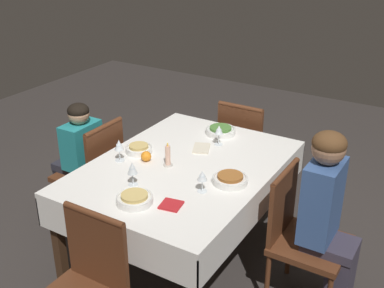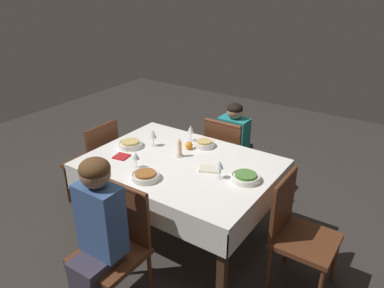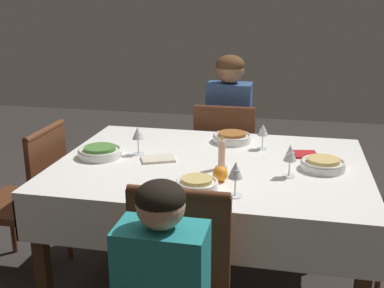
{
  "view_description": "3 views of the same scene",
  "coord_description": "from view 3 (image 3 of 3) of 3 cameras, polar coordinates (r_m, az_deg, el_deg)",
  "views": [
    {
      "loc": [
        -2.41,
        -1.52,
        2.24
      ],
      "look_at": [
        -0.01,
        -0.07,
        0.93
      ],
      "focal_mm": 45.0,
      "sensor_mm": 36.0,
      "label": 1
    },
    {
      "loc": [
        1.63,
        -2.24,
        2.21
      ],
      "look_at": [
        0.09,
        0.05,
        0.93
      ],
      "focal_mm": 35.0,
      "sensor_mm": 36.0,
      "label": 2
    },
    {
      "loc": [
        -0.38,
        2.28,
        1.57
      ],
      "look_at": [
        0.1,
        0.02,
        0.86
      ],
      "focal_mm": 45.0,
      "sensor_mm": 36.0,
      "label": 3
    }
  ],
  "objects": [
    {
      "name": "candle_centerpiece",
      "position": [
        2.34,
        3.54,
        -1.45
      ],
      "size": [
        0.06,
        0.06,
        0.17
      ],
      "color": "beige",
      "rests_on": "dining_table"
    },
    {
      "name": "napkin_spare_side",
      "position": [
        2.61,
        13.31,
        -1.21
      ],
      "size": [
        0.14,
        0.14,
        0.01
      ],
      "rotation": [
        0.0,
        0.0,
        0.18
      ],
      "color": "red",
      "rests_on": "dining_table"
    },
    {
      "name": "dining_table",
      "position": [
        2.47,
        2.28,
        -3.87
      ],
      "size": [
        1.55,
        1.14,
        0.76
      ],
      "color": "white",
      "rests_on": "ground_plane"
    },
    {
      "name": "chair_east",
      "position": [
        2.87,
        -18.65,
        -5.77
      ],
      "size": [
        0.44,
        0.43,
        0.9
      ],
      "rotation": [
        0.0,
        0.0,
        1.57
      ],
      "color": "#562D19",
      "rests_on": "ground_plane"
    },
    {
      "name": "wine_glass_east",
      "position": [
        2.55,
        -6.43,
        1.15
      ],
      "size": [
        0.06,
        0.06,
        0.15
      ],
      "color": "white",
      "rests_on": "dining_table"
    },
    {
      "name": "wine_glass_west",
      "position": [
        2.26,
        11.56,
        -1.17
      ],
      "size": [
        0.06,
        0.06,
        0.16
      ],
      "color": "white",
      "rests_on": "dining_table"
    },
    {
      "name": "bowl_west",
      "position": [
        2.42,
        15.26,
        -2.3
      ],
      "size": [
        0.22,
        0.22,
        0.06
      ],
      "color": "white",
      "rests_on": "dining_table"
    },
    {
      "name": "orange_fruit",
      "position": [
        2.19,
        3.37,
        -3.55
      ],
      "size": [
        0.07,
        0.07,
        0.07
      ],
      "primitive_type": "sphere",
      "color": "orange",
      "rests_on": "dining_table"
    },
    {
      "name": "wine_glass_south",
      "position": [
        2.66,
        8.41,
        1.51
      ],
      "size": [
        0.06,
        0.06,
        0.14
      ],
      "color": "white",
      "rests_on": "dining_table"
    },
    {
      "name": "bowl_east",
      "position": [
        2.56,
        -10.84,
        -0.91
      ],
      "size": [
        0.23,
        0.23,
        0.06
      ],
      "color": "white",
      "rests_on": "dining_table"
    },
    {
      "name": "bowl_north",
      "position": [
        2.09,
        0.68,
        -4.79
      ],
      "size": [
        0.19,
        0.19,
        0.06
      ],
      "color": "white",
      "rests_on": "dining_table"
    },
    {
      "name": "wine_glass_north",
      "position": [
        2.01,
        5.19,
        -3.28
      ],
      "size": [
        0.07,
        0.07,
        0.15
      ],
      "color": "white",
      "rests_on": "dining_table"
    },
    {
      "name": "person_adult_denim",
      "position": [
        3.4,
        4.47,
        1.9
      ],
      "size": [
        0.3,
        0.34,
        1.19
      ],
      "color": "#383342",
      "rests_on": "ground_plane"
    },
    {
      "name": "chair_south",
      "position": [
        3.31,
        4.04,
        -1.81
      ],
      "size": [
        0.43,
        0.44,
        0.9
      ],
      "color": "#562D19",
      "rests_on": "ground_plane"
    },
    {
      "name": "napkin_red_folded",
      "position": [
        2.48,
        -4.04,
        -1.77
      ],
      "size": [
        0.2,
        0.17,
        0.01
      ],
      "rotation": [
        0.0,
        0.0,
        0.42
      ],
      "color": "beige",
      "rests_on": "dining_table"
    },
    {
      "name": "bowl_south",
      "position": [
        2.78,
        4.78,
        0.8
      ],
      "size": [
        0.22,
        0.22,
        0.06
      ],
      "color": "white",
      "rests_on": "dining_table"
    }
  ]
}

